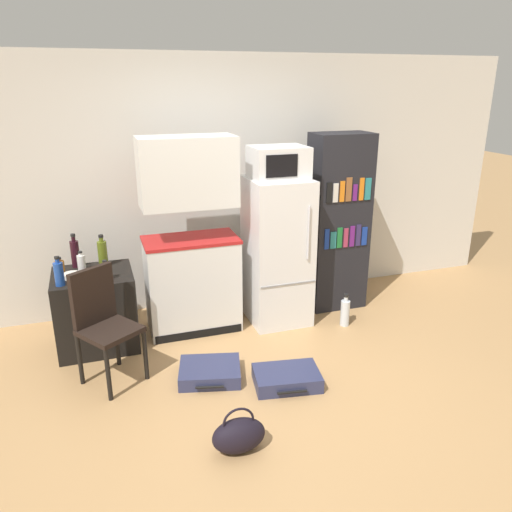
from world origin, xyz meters
TOP-DOWN VIEW (x-y plane):
  - ground_plane at (0.00, 0.00)m, footprint 24.00×24.00m
  - wall_back at (0.20, 2.00)m, footprint 6.40×0.10m
  - side_table at (-1.33, 1.29)m, footprint 0.69×0.61m
  - kitchen_hutch at (-0.42, 1.36)m, footprint 0.89×0.49m
  - refrigerator at (0.42, 1.29)m, footprint 0.58×0.64m
  - microwave at (0.42, 1.29)m, footprint 0.52×0.42m
  - bookshelf at (1.14, 1.42)m, footprint 0.59×0.38m
  - bottle_milk_white at (-1.41, 1.42)m, footprint 0.07×0.07m
  - bottle_wine_dark at (-1.46, 1.52)m, footprint 0.08×0.08m
  - bottle_olive_oil at (-1.22, 1.46)m, footprint 0.08×0.08m
  - bottle_ketchup_red at (-1.22, 1.11)m, footprint 0.07×0.07m
  - bottle_blue_soda at (-1.59, 1.10)m, footprint 0.08×0.08m
  - bottle_amber_beer at (-1.59, 1.35)m, footprint 0.08×0.08m
  - bowl at (-1.50, 1.25)m, footprint 0.15×0.15m
  - chair at (-1.29, 0.70)m, footprint 0.56×0.56m
  - suitcase_large_flat at (0.08, 0.13)m, footprint 0.57×0.44m
  - suitcase_small_flat at (-0.49, 0.42)m, footprint 0.58×0.51m
  - handbag at (-0.51, -0.48)m, footprint 0.36×0.20m
  - water_bottle_front at (1.02, 0.92)m, footprint 0.09×0.09m

SIDE VIEW (x-z plane):
  - ground_plane at x=0.00m, z-range 0.00..0.00m
  - suitcase_small_flat at x=-0.49m, z-range 0.00..0.11m
  - suitcase_large_flat at x=0.08m, z-range 0.00..0.12m
  - handbag at x=-0.51m, z-range -0.04..0.29m
  - water_bottle_front at x=1.02m, z-range -0.03..0.31m
  - side_table at x=-1.33m, z-range 0.00..0.71m
  - chair at x=-1.29m, z-range 0.08..1.03m
  - bowl at x=-1.50m, z-range 0.71..0.75m
  - refrigerator at x=0.42m, z-range 0.00..1.46m
  - bottle_amber_beer at x=-1.59m, z-range 0.69..0.86m
  - bottle_ketchup_red at x=-1.22m, z-range 0.69..0.87m
  - bottle_milk_white at x=-1.41m, z-range 0.69..0.87m
  - bottle_blue_soda at x=-1.59m, z-range 0.69..0.94m
  - bottle_olive_oil at x=-1.22m, z-range 0.68..0.98m
  - bottle_wine_dark at x=-1.46m, z-range 0.68..1.00m
  - kitchen_hutch at x=-0.42m, z-range -0.07..1.79m
  - bookshelf at x=1.14m, z-range 0.00..1.84m
  - wall_back at x=0.20m, z-range 0.00..2.59m
  - microwave at x=0.42m, z-range 1.46..1.75m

